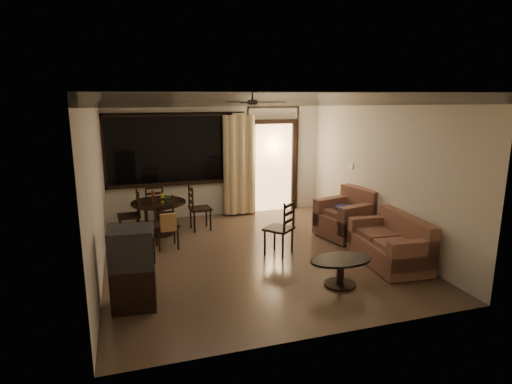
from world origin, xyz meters
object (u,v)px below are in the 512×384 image
object	(u,v)px
dining_chair_south	(167,232)
tv_cabinet	(133,268)
dining_table	(159,209)
dining_chair_west	(130,224)
armchair	(348,217)
coffee_table	(341,268)
dining_chair_north	(154,213)
sofa	(392,245)
side_chair	(279,238)
dining_chair_east	(200,216)

from	to	relation	value
dining_chair_south	tv_cabinet	bearing A→B (deg)	-110.84
dining_table	dining_chair_south	xyz separation A→B (m)	(0.06, -0.86, -0.23)
dining_chair_west	dining_chair_south	bearing A→B (deg)	34.42
armchair	dining_table	bearing A→B (deg)	147.52
dining_table	coffee_table	size ratio (longest dim) A/B	1.13
dining_chair_north	sofa	size ratio (longest dim) A/B	0.61
sofa	coffee_table	distance (m)	1.33
sofa	dining_chair_west	bearing A→B (deg)	151.17
sofa	coffee_table	size ratio (longest dim) A/B	1.62
dining_chair_west	side_chair	distance (m)	3.03
side_chair	sofa	bearing A→B (deg)	108.41
dining_chair_south	tv_cabinet	size ratio (longest dim) A/B	0.87
tv_cabinet	sofa	distance (m)	4.17
sofa	armchair	bearing A→B (deg)	94.01
dining_chair_west	dining_chair_east	xyz separation A→B (m)	(1.41, 0.12, 0.00)
dining_chair_west	dining_chair_east	distance (m)	1.41
dining_table	sofa	size ratio (longest dim) A/B	0.70
dining_chair_south	dining_chair_north	world-z (taller)	same
dining_chair_east	side_chair	distance (m)	2.13
tv_cabinet	side_chair	world-z (taller)	tv_cabinet
dining_chair_east	dining_chair_north	bearing A→B (deg)	53.56
dining_chair_west	sofa	xyz separation A→B (m)	(4.14, -2.67, 0.04)
dining_chair_north	side_chair	bearing A→B (deg)	125.44
armchair	coffee_table	xyz separation A→B (m)	(-1.23, -1.99, -0.11)
dining_table	dining_chair_south	size ratio (longest dim) A/B	1.14
dining_table	sofa	bearing A→B (deg)	-37.45
sofa	armchair	distance (m)	1.48
sofa	coffee_table	bearing A→B (deg)	-153.66
dining_table	dining_chair_north	size ratio (longest dim) A/B	1.14
sofa	dining_chair_east	bearing A→B (deg)	138.43
dining_table	coffee_table	world-z (taller)	dining_table
dining_chair_south	dining_chair_north	xyz separation A→B (m)	(-0.12, 1.48, -0.02)
dining_chair_south	side_chair	bearing A→B (deg)	-30.38
dining_chair_west	dining_chair_east	bearing A→B (deg)	90.76
sofa	side_chair	size ratio (longest dim) A/B	1.55
dining_table	side_chair	distance (m)	2.63
coffee_table	dining_chair_north	bearing A→B (deg)	121.86
coffee_table	side_chair	distance (m)	1.52
coffee_table	side_chair	world-z (taller)	side_chair
dining_chair_west	armchair	distance (m)	4.31
dining_chair_north	coffee_table	bearing A→B (deg)	117.78
dining_chair_south	dining_chair_north	bearing A→B (deg)	90.44
dining_chair_south	dining_chair_west	bearing A→B (deg)	124.42
dining_table	coffee_table	distance (m)	4.01
dining_chair_east	dining_chair_south	bearing A→B (deg)	135.70
dining_table	dining_chair_south	distance (m)	0.89
dining_chair_west	dining_chair_north	distance (m)	0.86
dining_chair_north	armchair	xyz separation A→B (m)	(3.63, -1.87, 0.11)
dining_table	armchair	xyz separation A→B (m)	(3.57, -1.25, -0.15)
dining_chair_west	armchair	xyz separation A→B (m)	(4.14, -1.19, 0.11)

